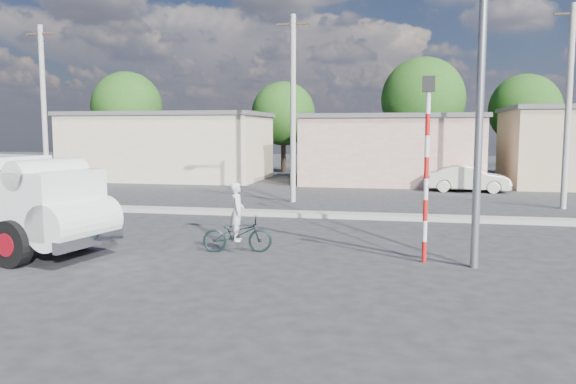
% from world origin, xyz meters
% --- Properties ---
extents(ground_plane, '(120.00, 120.00, 0.00)m').
position_xyz_m(ground_plane, '(0.00, 0.00, 0.00)').
color(ground_plane, '#262628').
rests_on(ground_plane, ground).
extents(median, '(40.00, 0.80, 0.16)m').
position_xyz_m(median, '(0.00, 8.00, 0.08)').
color(median, '#99968E').
rests_on(median, ground).
extents(truck, '(6.29, 3.39, 2.47)m').
position_xyz_m(truck, '(-7.34, 0.47, 1.37)').
color(truck, black).
rests_on(truck, ground).
extents(bicycle, '(1.86, 1.00, 0.93)m').
position_xyz_m(bicycle, '(-1.47, 1.72, 0.46)').
color(bicycle, black).
rests_on(bicycle, ground).
extents(cyclist, '(0.47, 0.62, 1.50)m').
position_xyz_m(cyclist, '(-1.47, 1.72, 0.75)').
color(cyclist, silver).
rests_on(cyclist, ground).
extents(car_cream, '(4.12, 1.63, 1.34)m').
position_xyz_m(car_cream, '(5.99, 17.77, 0.67)').
color(car_cream, beige).
rests_on(car_cream, ground).
extents(traffic_pole, '(0.28, 0.18, 4.36)m').
position_xyz_m(traffic_pole, '(3.20, 1.50, 2.59)').
color(traffic_pole, red).
rests_on(traffic_pole, ground).
extents(streetlight, '(2.34, 0.22, 9.00)m').
position_xyz_m(streetlight, '(4.14, 1.20, 4.96)').
color(streetlight, slate).
rests_on(streetlight, ground).
extents(building_row, '(37.80, 7.30, 4.44)m').
position_xyz_m(building_row, '(1.10, 22.00, 2.13)').
color(building_row, beige).
rests_on(building_row, ground).
extents(tree_row, '(43.62, 7.43, 8.42)m').
position_xyz_m(tree_row, '(3.76, 28.45, 4.99)').
color(tree_row, '#38281E').
rests_on(tree_row, ground).
extents(utility_poles, '(35.40, 0.24, 8.00)m').
position_xyz_m(utility_poles, '(3.25, 12.00, 4.07)').
color(utility_poles, '#99968E').
rests_on(utility_poles, ground).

